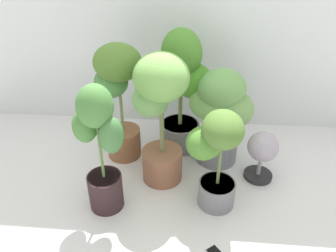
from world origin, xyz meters
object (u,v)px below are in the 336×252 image
potted_plant_back_center (181,84)px  potted_plant_back_right (220,109)px  potted_plant_center (159,108)px  potted_plant_back_left (118,92)px  potted_plant_front_left (100,147)px  potted_plant_front_right (216,153)px  floor_fan (262,150)px

potted_plant_back_center → potted_plant_back_right: potted_plant_back_center is taller
potted_plant_center → potted_plant_back_left: bearing=142.3°
potted_plant_back_left → potted_plant_back_center: bearing=18.5°
potted_plant_center → potted_plant_front_left: (-0.28, -0.27, -0.10)m
potted_plant_back_center → potted_plant_back_right: 0.31m
potted_plant_center → potted_plant_back_center: bearing=73.5°
potted_plant_back_left → potted_plant_back_right: bearing=-0.1°
potted_plant_front_right → potted_plant_front_left: size_ratio=0.79×
potted_plant_back_left → potted_plant_front_right: bearing=-34.8°
potted_plant_front_right → potted_plant_center: bearing=147.9°
potted_plant_back_left → potted_plant_center: size_ratio=0.97×
potted_plant_center → floor_fan: (0.62, 0.05, -0.29)m
potted_plant_back_left → potted_plant_back_center: potted_plant_back_center is taller
potted_plant_center → potted_plant_front_right: potted_plant_center is taller
potted_plant_back_left → floor_fan: potted_plant_back_left is taller
potted_plant_center → floor_fan: potted_plant_center is taller
potted_plant_center → potted_plant_front_left: bearing=-135.6°
floor_fan → potted_plant_center: bearing=-9.4°
potted_plant_center → potted_plant_back_center: potted_plant_back_center is taller
potted_plant_front_left → floor_fan: size_ratio=2.31×
potted_plant_back_left → potted_plant_center: bearing=-37.7°
potted_plant_front_right → potted_plant_back_right: 0.43m
potted_plant_back_center → potted_plant_back_right: (0.26, -0.13, -0.10)m
potted_plant_front_left → potted_plant_back_center: bearing=58.5°
potted_plant_back_center → potted_plant_front_right: bearing=-68.7°
potted_plant_back_center → potted_plant_back_left: bearing=-161.5°
potted_plant_back_right → potted_plant_front_right: bearing=-95.7°
potted_plant_center → potted_plant_front_right: bearing=-32.1°
potted_plant_front_left → potted_plant_back_right: (0.64, 0.50, -0.02)m
potted_plant_front_left → potted_plant_front_right: bearing=7.0°
potted_plant_back_left → potted_plant_back_right: 0.66m
potted_plant_back_right → potted_plant_center: bearing=-148.5°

